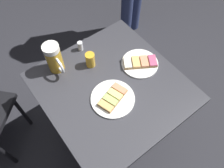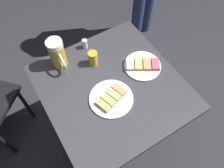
{
  "view_description": "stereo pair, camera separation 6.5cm",
  "coord_description": "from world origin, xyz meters",
  "px_view_note": "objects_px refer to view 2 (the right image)",
  "views": [
    {
      "loc": [
        -0.52,
        0.39,
        1.8
      ],
      "look_at": [
        0.0,
        0.0,
        0.78
      ],
      "focal_mm": 36.04,
      "sensor_mm": 36.0,
      "label": 1
    },
    {
      "loc": [
        -0.55,
        0.34,
        1.8
      ],
      "look_at": [
        0.0,
        0.0,
        0.78
      ],
      "focal_mm": 36.04,
      "sensor_mm": 36.0,
      "label": 2
    }
  ],
  "objects_px": {
    "plate_far": "(111,98)",
    "beer_mug": "(58,54)",
    "plate_near": "(143,65)",
    "salt_shaker": "(85,44)",
    "beer_glass_small": "(93,58)"
  },
  "relations": [
    {
      "from": "beer_glass_small",
      "to": "salt_shaker",
      "type": "height_order",
      "value": "beer_glass_small"
    },
    {
      "from": "plate_near",
      "to": "beer_mug",
      "type": "relative_size",
      "value": 1.16
    },
    {
      "from": "plate_near",
      "to": "salt_shaker",
      "type": "bearing_deg",
      "value": 34.9
    },
    {
      "from": "plate_near",
      "to": "salt_shaker",
      "type": "relative_size",
      "value": 3.52
    },
    {
      "from": "beer_mug",
      "to": "salt_shaker",
      "type": "relative_size",
      "value": 3.03
    },
    {
      "from": "salt_shaker",
      "to": "beer_mug",
      "type": "bearing_deg",
      "value": 102.47
    },
    {
      "from": "plate_far",
      "to": "beer_mug",
      "type": "xyz_separation_m",
      "value": [
        0.35,
        0.13,
        0.08
      ]
    },
    {
      "from": "plate_near",
      "to": "beer_mug",
      "type": "distance_m",
      "value": 0.48
    },
    {
      "from": "plate_far",
      "to": "beer_mug",
      "type": "distance_m",
      "value": 0.38
    },
    {
      "from": "plate_near",
      "to": "salt_shaker",
      "type": "height_order",
      "value": "salt_shaker"
    },
    {
      "from": "plate_far",
      "to": "beer_mug",
      "type": "relative_size",
      "value": 1.27
    },
    {
      "from": "plate_far",
      "to": "beer_mug",
      "type": "height_order",
      "value": "beer_mug"
    },
    {
      "from": "beer_mug",
      "to": "beer_glass_small",
      "type": "distance_m",
      "value": 0.2
    },
    {
      "from": "beer_glass_small",
      "to": "salt_shaker",
      "type": "relative_size",
      "value": 1.48
    },
    {
      "from": "beer_glass_small",
      "to": "salt_shaker",
      "type": "bearing_deg",
      "value": -7.43
    }
  ]
}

